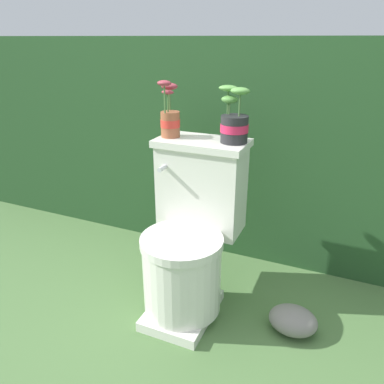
{
  "coord_description": "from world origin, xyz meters",
  "views": [
    {
      "loc": [
        0.61,
        -1.27,
        1.19
      ],
      "look_at": [
        0.02,
        0.1,
        0.57
      ],
      "focal_mm": 35.0,
      "sensor_mm": 36.0,
      "label": 1
    }
  ],
  "objects_px": {
    "potted_plant_left": "(170,117)",
    "potted_plant_midleft": "(234,123)",
    "toilet": "(190,238)",
    "garden_stone": "(293,320)"
  },
  "relations": [
    {
      "from": "potted_plant_left",
      "to": "potted_plant_midleft",
      "type": "bearing_deg",
      "value": 4.2
    },
    {
      "from": "toilet",
      "to": "potted_plant_midleft",
      "type": "height_order",
      "value": "potted_plant_midleft"
    },
    {
      "from": "toilet",
      "to": "garden_stone",
      "type": "bearing_deg",
      "value": 0.24
    },
    {
      "from": "potted_plant_left",
      "to": "garden_stone",
      "type": "bearing_deg",
      "value": -10.86
    },
    {
      "from": "toilet",
      "to": "potted_plant_left",
      "type": "xyz_separation_m",
      "value": [
        -0.15,
        0.12,
        0.51
      ]
    },
    {
      "from": "potted_plant_midleft",
      "to": "garden_stone",
      "type": "relative_size",
      "value": 1.11
    },
    {
      "from": "toilet",
      "to": "garden_stone",
      "type": "xyz_separation_m",
      "value": [
        0.49,
        0.0,
        -0.3
      ]
    },
    {
      "from": "potted_plant_midleft",
      "to": "garden_stone",
      "type": "xyz_separation_m",
      "value": [
        0.35,
        -0.14,
        -0.8
      ]
    },
    {
      "from": "potted_plant_left",
      "to": "potted_plant_midleft",
      "type": "relative_size",
      "value": 1.07
    },
    {
      "from": "garden_stone",
      "to": "potted_plant_left",
      "type": "bearing_deg",
      "value": 169.14
    }
  ]
}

